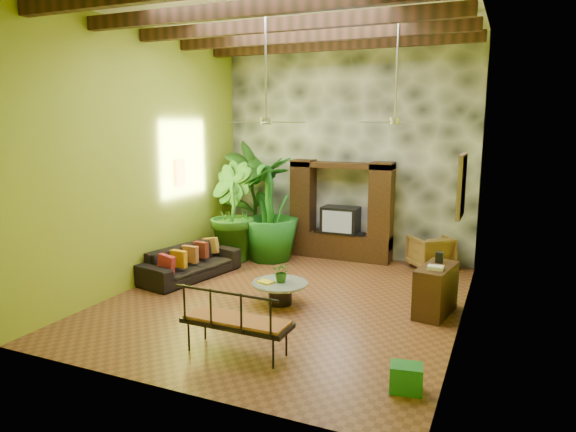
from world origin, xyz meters
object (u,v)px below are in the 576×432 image
at_px(sofa, 190,262).
at_px(coffee_table, 280,290).
at_px(ceiling_fan_front, 266,109).
at_px(tall_plant_b, 230,211).
at_px(side_console, 436,290).
at_px(green_bin, 406,378).
at_px(wicker_armchair, 430,252).
at_px(iron_bench, 234,319).
at_px(tall_plant_a, 253,195).
at_px(ceiling_fan_back, 395,110).
at_px(tall_plant_c, 270,209).
at_px(entertainment_center, 341,218).

height_order(sofa, coffee_table, sofa).
xyz_separation_m(ceiling_fan_front, tall_plant_b, (-2.09, 2.37, -2.26)).
bearing_deg(side_console, ceiling_fan_front, -155.45).
bearing_deg(ceiling_fan_front, green_bin, -35.23).
relative_size(wicker_armchair, side_console, 0.79).
bearing_deg(iron_bench, tall_plant_a, 115.48).
xyz_separation_m(tall_plant_a, side_console, (4.88, -2.81, -0.95)).
xyz_separation_m(tall_plant_a, iron_bench, (2.56, -5.53, -0.83)).
xyz_separation_m(coffee_table, iron_bench, (0.26, -2.10, 0.28)).
xyz_separation_m(ceiling_fan_back, tall_plant_a, (-3.91, 1.95, -2.04)).
xyz_separation_m(wicker_armchair, green_bin, (0.53, -5.46, -0.20)).
height_order(tall_plant_a, iron_bench, tall_plant_a).
xyz_separation_m(sofa, tall_plant_c, (0.90, 1.93, 0.88)).
bearing_deg(sofa, green_bin, -108.06).
xyz_separation_m(ceiling_fan_front, tall_plant_a, (-2.11, 3.55, -2.04)).
bearing_deg(iron_bench, side_console, 50.13).
height_order(entertainment_center, ceiling_fan_front, ceiling_fan_front).
bearing_deg(iron_bench, entertainment_center, 93.25).
bearing_deg(tall_plant_a, coffee_table, -56.16).
relative_size(coffee_table, green_bin, 2.58).
height_order(ceiling_fan_back, coffee_table, ceiling_fan_back).
distance_m(ceiling_fan_back, green_bin, 4.93).
bearing_deg(tall_plant_a, wicker_armchair, -1.07).
bearing_deg(tall_plant_c, wicker_armchair, 11.61).
distance_m(ceiling_fan_front, iron_bench, 3.51).
relative_size(ceiling_fan_front, ceiling_fan_back, 1.00).
bearing_deg(tall_plant_b, entertainment_center, 26.91).
distance_m(ceiling_fan_front, tall_plant_a, 4.60).
bearing_deg(ceiling_fan_back, ceiling_fan_front, -138.37).
xyz_separation_m(ceiling_fan_front, sofa, (-2.16, 0.81, -3.08)).
xyz_separation_m(entertainment_center, tall_plant_b, (-2.29, -1.16, 0.18)).
bearing_deg(green_bin, tall_plant_a, 131.63).
bearing_deg(ceiling_fan_front, tall_plant_c, 114.67).
xyz_separation_m(iron_bench, side_console, (2.32, 2.72, -0.12)).
relative_size(entertainment_center, coffee_table, 2.42).
relative_size(entertainment_center, sofa, 1.08).
relative_size(ceiling_fan_back, iron_bench, 1.19).
xyz_separation_m(ceiling_fan_front, ceiling_fan_back, (1.80, 1.60, 0.00)).
bearing_deg(ceiling_fan_front, coffee_table, 33.34).
distance_m(sofa, side_console, 4.94).
bearing_deg(tall_plant_c, tall_plant_a, 136.36).
distance_m(wicker_armchair, iron_bench, 5.75).
relative_size(wicker_armchair, green_bin, 2.12).
xyz_separation_m(wicker_armchair, coffee_table, (-2.10, -3.34, -0.11)).
distance_m(wicker_armchair, side_console, 2.77).
height_order(ceiling_fan_back, tall_plant_a, ceiling_fan_back).
bearing_deg(side_console, entertainment_center, 142.22).
height_order(wicker_armchair, green_bin, wicker_armchair).
relative_size(wicker_armchair, tall_plant_b, 0.36).
height_order(tall_plant_c, coffee_table, tall_plant_c).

